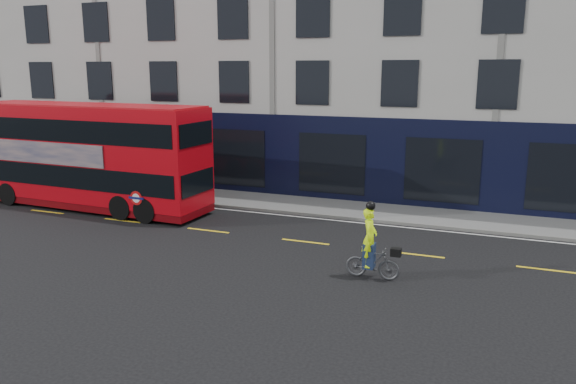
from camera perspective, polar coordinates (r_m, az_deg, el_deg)
The scene contains 8 objects.
ground at distance 20.76m, azimuth -10.14°, elevation -4.96°, with size 120.00×120.00×0.00m, color black.
pavement at distance 26.29m, azimuth -2.80°, elevation -0.94°, with size 60.00×3.00×0.12m, color slate.
kerb at distance 24.97m, azimuth -4.20°, elevation -1.67°, with size 60.00×0.12×0.13m, color slate.
building_terrace at distance 31.60m, azimuth 1.97°, elevation 14.88°, with size 50.00×10.07×15.00m.
road_edge_line at distance 24.72m, azimuth -4.50°, elevation -1.97°, with size 58.00×0.10×0.01m, color silver.
lane_dashes at distance 21.99m, azimuth -8.11°, elevation -3.89°, with size 58.00×0.12×0.01m, color yellow, non-canonical shape.
bus at distance 26.46m, azimuth -19.63°, elevation 3.53°, with size 11.58×3.11×4.63m.
cyclist at distance 16.90m, azimuth 8.48°, elevation -6.07°, with size 1.65×0.65×2.36m.
Camera 1 is at (10.46, -16.85, 6.13)m, focal length 35.00 mm.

